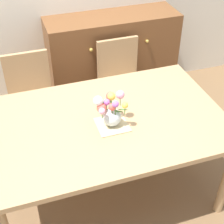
% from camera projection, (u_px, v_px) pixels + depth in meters
% --- Properties ---
extents(ground_plane, '(12.00, 12.00, 0.00)m').
position_uv_depth(ground_plane, '(106.00, 190.00, 2.97)').
color(ground_plane, brown).
extents(dining_table, '(1.78, 1.13, 0.78)m').
position_uv_depth(dining_table, '(105.00, 129.00, 2.54)').
color(dining_table, tan).
rests_on(dining_table, ground_plane).
extents(chair_left, '(0.42, 0.42, 0.90)m').
position_uv_depth(chair_left, '(31.00, 94.00, 3.22)').
color(chair_left, tan).
rests_on(chair_left, ground_plane).
extents(chair_right, '(0.42, 0.42, 0.90)m').
position_uv_depth(chair_right, '(121.00, 78.00, 3.44)').
color(chair_right, tan).
rests_on(chair_right, ground_plane).
extents(dresser, '(1.40, 0.47, 1.00)m').
position_uv_depth(dresser, '(112.00, 59.00, 3.79)').
color(dresser, brown).
rests_on(dresser, ground_plane).
extents(placemat, '(0.22, 0.22, 0.01)m').
position_uv_depth(placemat, '(112.00, 125.00, 2.45)').
color(placemat, '#CCB789').
rests_on(placemat, dining_table).
extents(flower_vase, '(0.23, 0.20, 0.24)m').
position_uv_depth(flower_vase, '(111.00, 110.00, 2.38)').
color(flower_vase, silver).
rests_on(flower_vase, placemat).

